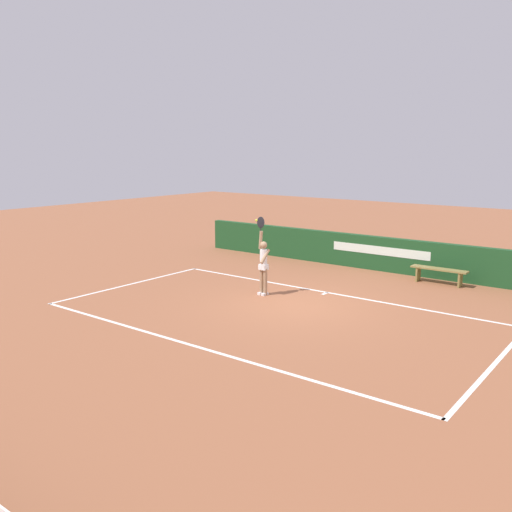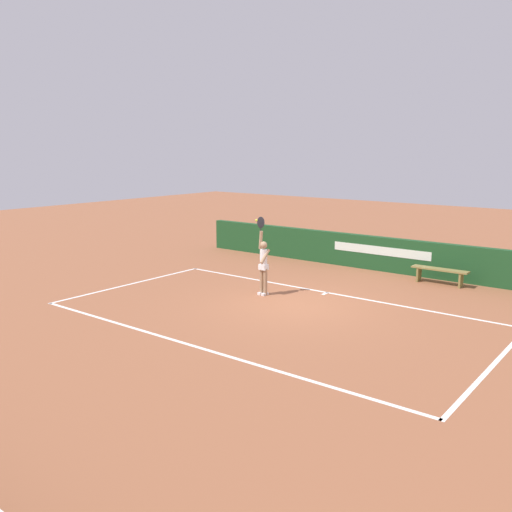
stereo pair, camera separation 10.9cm
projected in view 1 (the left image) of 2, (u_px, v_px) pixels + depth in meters
ground_plane at (297, 305)px, 15.28m from camera, size 60.00×60.00×0.00m
court_lines at (272, 315)px, 14.35m from camera, size 11.14×5.88×0.00m
back_wall at (383, 254)px, 19.46m from camera, size 15.58×0.28×1.20m
tennis_player at (263, 263)px, 16.16m from camera, size 0.43×0.40×2.33m
tennis_ball at (256, 220)px, 15.82m from camera, size 0.07×0.07×0.07m
courtside_bench_near at (439, 272)px, 17.56m from camera, size 1.78×0.36×0.51m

